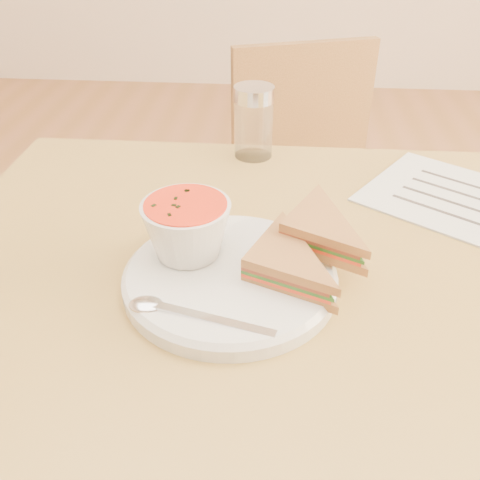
# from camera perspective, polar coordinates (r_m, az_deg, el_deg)

# --- Properties ---
(dining_table) EXTENTS (1.00, 0.70, 0.75)m
(dining_table) POSITION_cam_1_polar(r_m,az_deg,el_deg) (0.94, 6.31, -21.14)
(dining_table) COLOR olive
(dining_table) RESTS_ON floor
(chair_far) EXTENTS (0.47, 0.47, 0.83)m
(chair_far) POSITION_cam_1_polar(r_m,az_deg,el_deg) (1.38, 8.33, 1.57)
(chair_far) COLOR brown
(chair_far) RESTS_ON floor
(plate) EXTENTS (0.27, 0.27, 0.02)m
(plate) POSITION_cam_1_polar(r_m,az_deg,el_deg) (0.63, -1.06, -4.16)
(plate) COLOR silver
(plate) RESTS_ON dining_table
(soup_bowl) EXTENTS (0.12, 0.12, 0.07)m
(soup_bowl) POSITION_cam_1_polar(r_m,az_deg,el_deg) (0.63, -5.66, 0.92)
(soup_bowl) COLOR silver
(soup_bowl) RESTS_ON plate
(sandwich_half_a) EXTENTS (0.15, 0.15, 0.04)m
(sandwich_half_a) POSITION_cam_1_polar(r_m,az_deg,el_deg) (0.60, 0.09, -3.42)
(sandwich_half_a) COLOR #AA723C
(sandwich_half_a) RESTS_ON plate
(sandwich_half_b) EXTENTS (0.15, 0.15, 0.03)m
(sandwich_half_b) POSITION_cam_1_polar(r_m,az_deg,el_deg) (0.63, 4.11, 0.46)
(sandwich_half_b) COLOR #AA723C
(sandwich_half_b) RESTS_ON plate
(spoon) EXTENTS (0.19, 0.08, 0.01)m
(spoon) POSITION_cam_1_polar(r_m,az_deg,el_deg) (0.56, -4.89, -8.03)
(spoon) COLOR silver
(spoon) RESTS_ON plate
(paper_menu) EXTENTS (0.36, 0.34, 0.00)m
(paper_menu) POSITION_cam_1_polar(r_m,az_deg,el_deg) (0.86, 23.26, 3.66)
(paper_menu) COLOR silver
(paper_menu) RESTS_ON dining_table
(condiment_shaker) EXTENTS (0.08, 0.08, 0.12)m
(condiment_shaker) POSITION_cam_1_polar(r_m,az_deg,el_deg) (0.91, 1.47, 12.45)
(condiment_shaker) COLOR silver
(condiment_shaker) RESTS_ON dining_table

